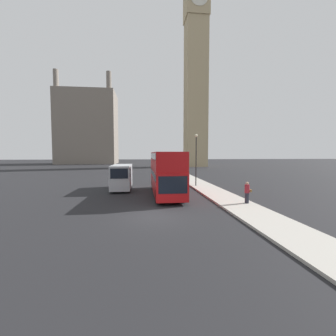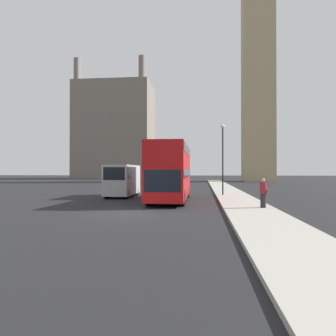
# 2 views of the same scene
# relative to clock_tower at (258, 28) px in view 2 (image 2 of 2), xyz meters

# --- Properties ---
(ground_plane) EXTENTS (300.00, 300.00, 0.00)m
(ground_plane) POSITION_rel_clock_tower_xyz_m (-15.81, -55.56, -33.39)
(ground_plane) COLOR black
(sidewalk_strip) EXTENTS (2.95, 120.00, 0.15)m
(sidewalk_strip) POSITION_rel_clock_tower_xyz_m (-9.34, -55.56, -33.32)
(sidewalk_strip) COLOR #ADA89E
(sidewalk_strip) RESTS_ON ground_plane
(clock_tower) EXTENTS (6.97, 7.14, 65.08)m
(clock_tower) POSITION_rel_clock_tower_xyz_m (0.00, 0.00, 0.00)
(clock_tower) COLOR tan
(clock_tower) RESTS_ON ground_plane
(building_block_distant) EXTENTS (22.41, 15.81, 34.94)m
(building_block_distant) POSITION_rel_clock_tower_xyz_m (-38.57, 25.34, -19.00)
(building_block_distant) COLOR slate
(building_block_distant) RESTS_ON ground_plane
(red_double_decker_bus) EXTENTS (2.54, 10.33, 4.16)m
(red_double_decker_bus) POSITION_rel_clock_tower_xyz_m (-14.36, -48.06, -31.07)
(red_double_decker_bus) COLOR #B71114
(red_double_decker_bus) RESTS_ON ground_plane
(white_van) EXTENTS (2.07, 5.61, 2.76)m
(white_van) POSITION_rel_clock_tower_xyz_m (-18.93, -44.55, -31.92)
(white_van) COLOR #B2B7BC
(white_van) RESTS_ON ground_plane
(pedestrian) EXTENTS (0.53, 0.37, 1.67)m
(pedestrian) POSITION_rel_clock_tower_xyz_m (-8.52, -53.23, -32.41)
(pedestrian) COLOR #23232D
(pedestrian) RESTS_ON sidewalk_strip
(street_lamp) EXTENTS (0.36, 0.36, 6.21)m
(street_lamp) POSITION_rel_clock_tower_xyz_m (-10.21, -43.30, -29.21)
(street_lamp) COLOR black
(street_lamp) RESTS_ON sidewalk_strip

